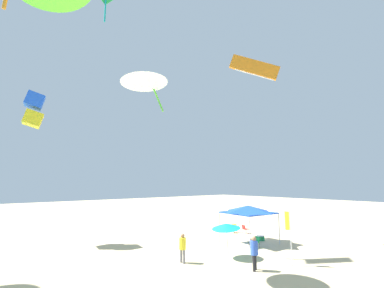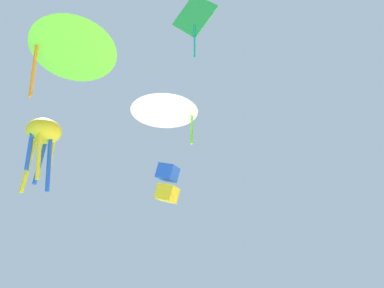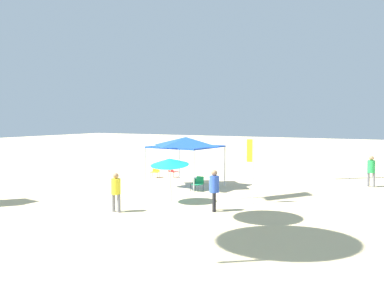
{
  "view_description": "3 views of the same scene",
  "coord_description": "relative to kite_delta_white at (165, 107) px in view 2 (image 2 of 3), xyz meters",
  "views": [
    {
      "loc": [
        -16.1,
        20.65,
        4.89
      ],
      "look_at": [
        -0.03,
        7.23,
        8.02
      ],
      "focal_mm": 24.31,
      "sensor_mm": 36.0,
      "label": 1
    },
    {
      "loc": [
        -15.32,
        9.37,
        4.41
      ],
      "look_at": [
        -0.03,
        12.9,
        10.44
      ],
      "focal_mm": 32.42,
      "sensor_mm": 36.0,
      "label": 2
    },
    {
      "loc": [
        -14.91,
        25.26,
        4.23
      ],
      "look_at": [
        -2.06,
        2.09,
        2.55
      ],
      "focal_mm": 40.59,
      "sensor_mm": 36.0,
      "label": 3
    }
  ],
  "objects": [
    {
      "name": "kite_delta_white",
      "position": [
        0.0,
        0.0,
        0.0
      ],
      "size": [
        3.35,
        3.32,
        2.25
      ],
      "rotation": [
        0.0,
        0.0,
        1.78
      ],
      "color": "white"
    },
    {
      "name": "kite_octopus_yellow",
      "position": [
        10.1,
        13.48,
        4.07
      ],
      "size": [
        2.72,
        2.72,
        6.05
      ],
      "rotation": [
        0.0,
        0.0,
        5.8
      ],
      "color": "yellow"
    },
    {
      "name": "kite_box_blue",
      "position": [
        12.81,
        3.75,
        0.19
      ],
      "size": [
        1.58,
        1.8,
        3.16
      ],
      "rotation": [
        0.0,
        0.0,
        6.13
      ],
      "color": "blue"
    },
    {
      "name": "kite_diamond_green",
      "position": [
        6.62,
        0.18,
        10.29
      ],
      "size": [
        1.18,
        3.61,
        5.37
      ],
      "rotation": [
        0.0,
        0.0,
        4.46
      ],
      "color": "green"
    },
    {
      "name": "kite_delta_lime",
      "position": [
        0.76,
        5.23,
        4.52
      ],
      "size": [
        5.75,
        5.71,
        3.97
      ],
      "rotation": [
        0.0,
        0.0,
        5.11
      ],
      "color": "#66D82D"
    }
  ]
}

